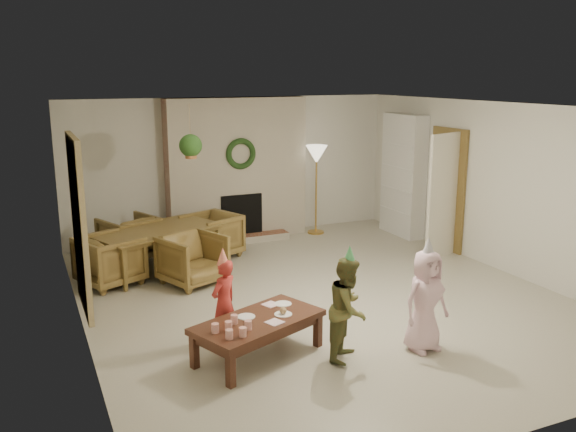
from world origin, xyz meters
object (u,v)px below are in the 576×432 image
child_red (224,303)px  child_pink (426,301)px  dining_chair_right (212,235)px  dining_chair_near (193,259)px  coffee_table_top (258,322)px  dining_chair_left (110,260)px  dining_chair_far (129,238)px  child_plaid (348,308)px  dining_table (159,250)px

child_red → child_pink: child_pink is taller
dining_chair_right → child_pink: 4.33m
dining_chair_near → coffee_table_top: bearing=-112.0°
dining_chair_right → child_red: size_ratio=0.81×
dining_chair_near → coffee_table_top: 2.49m
dining_chair_left → child_pink: 4.46m
dining_chair_far → dining_chair_near: bearing=90.0°
dining_chair_near → dining_chair_left: bearing=135.0°
dining_chair_right → child_plaid: child_plaid is taller
child_plaid → dining_chair_near: bearing=61.8°
dining_chair_right → coffee_table_top: dining_chair_right is taller
dining_chair_left → dining_chair_right: same height
dining_chair_near → dining_chair_right: same height
dining_table → child_plaid: bearing=-94.6°
dining_chair_far → dining_chair_left: bearing=45.0°
dining_chair_right → dining_table: bearing=-90.0°
child_red → child_pink: bearing=121.8°
coffee_table_top → child_pink: size_ratio=1.23×
child_plaid → dining_chair_far: bearing=63.8°
dining_chair_far → dining_chair_left: size_ratio=1.00×
dining_chair_near → dining_chair_far: 1.62m
dining_chair_left → dining_table: bearing=-90.0°
child_plaid → child_pink: size_ratio=0.98×
dining_table → child_pink: (2.01, -3.80, 0.23)m
dining_chair_left → dining_chair_right: 1.82m
dining_chair_near → child_pink: bearing=-83.2°
coffee_table_top → child_red: child_red is taller
dining_chair_near → dining_chair_left: 1.15m
dining_table → child_pink: child_pink is taller
dining_chair_near → dining_chair_far: bearing=90.0°
dining_chair_left → dining_chair_right: bearing=-90.0°
dining_chair_far → dining_chair_left: same height
dining_chair_near → child_red: (-0.22, -2.08, 0.13)m
dining_chair_far → child_plaid: (1.48, -4.38, 0.19)m
child_plaid → coffee_table_top: bearing=110.0°
dining_chair_far → child_pink: child_pink is taller
dining_chair_near → child_pink: 3.50m
dining_chair_left → child_plaid: (1.92, -3.33, 0.19)m
dining_chair_left → coffee_table_top: bearing=177.8°
dining_table → child_red: size_ratio=1.89×
dining_chair_left → child_plaid: 3.84m
dining_chair_right → coffee_table_top: (-0.61, -3.62, 0.03)m
dining_chair_far → child_pink: bearing=94.7°
child_red → child_pink: size_ratio=0.88×
dining_chair_right → coffee_table_top: 3.67m
dining_chair_near → dining_chair_far: same height
dining_chair_right → child_red: (-0.84, -3.21, 0.13)m
dining_table → child_red: (0.09, -2.83, 0.16)m
dining_table → dining_chair_near: (0.31, -0.75, 0.03)m
dining_chair_left → dining_chair_right: (1.69, 0.70, 0.00)m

